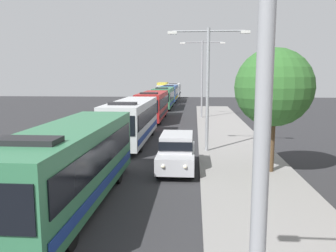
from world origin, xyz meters
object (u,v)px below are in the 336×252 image
at_px(bus_lead, 71,163).
at_px(box_truck_oncoming, 163,88).
at_px(streetlamp_near, 265,74).
at_px(bus_fourth_in_line, 164,97).
at_px(bus_rear, 170,93).
at_px(streetlamp_far, 202,72).
at_px(white_suv, 177,150).
at_px(bus_tail_end, 174,90).
at_px(streetlamp_mid, 208,77).
at_px(bus_middle, 153,105).
at_px(bus_second_in_line, 132,119).
at_px(roadside_tree, 274,87).

relative_size(bus_lead, box_truck_oncoming, 1.37).
bearing_deg(streetlamp_near, bus_lead, 123.48).
relative_size(bus_fourth_in_line, bus_rear, 1.01).
bearing_deg(streetlamp_far, bus_lead, -101.23).
bearing_deg(bus_fourth_in_line, streetlamp_far, -65.78).
relative_size(bus_rear, streetlamp_far, 1.24).
bearing_deg(bus_fourth_in_line, white_suv, -83.76).
bearing_deg(streetlamp_near, bus_tail_end, 94.20).
bearing_deg(bus_lead, streetlamp_mid, 60.41).
bearing_deg(bus_lead, box_truck_oncoming, 92.61).
xyz_separation_m(bus_lead, bus_middle, (0.00, 25.57, 0.00)).
bearing_deg(bus_middle, box_truck_oncoming, 94.02).
xyz_separation_m(bus_second_in_line, bus_tail_end, (0.00, 52.58, 0.00)).
distance_m(bus_rear, streetlamp_far, 25.55).
xyz_separation_m(bus_tail_end, box_truck_oncoming, (-3.30, 7.23, 0.02)).
height_order(bus_second_in_line, roadside_tree, roadside_tree).
height_order(bus_fourth_in_line, streetlamp_mid, streetlamp_mid).
bearing_deg(bus_middle, streetlamp_mid, -71.43).
bearing_deg(streetlamp_mid, white_suv, -112.36).
bearing_deg(bus_fourth_in_line, box_truck_oncoming, 95.65).
bearing_deg(bus_fourth_in_line, bus_tail_end, 90.00).
relative_size(bus_rear, bus_tail_end, 0.91).
bearing_deg(box_truck_oncoming, streetlamp_mid, -82.14).
xyz_separation_m(bus_fourth_in_line, roadside_tree, (8.43, -34.23, 2.65)).
relative_size(bus_rear, streetlamp_mid, 1.39).
bearing_deg(bus_fourth_in_line, streetlamp_mid, -79.69).
xyz_separation_m(bus_fourth_in_line, box_truck_oncoming, (-3.30, 33.36, 0.02)).
distance_m(white_suv, streetlamp_far, 22.29).
xyz_separation_m(streetlamp_near, streetlamp_far, (0.00, 35.34, 0.38)).
bearing_deg(bus_tail_end, streetlamp_far, -81.94).
distance_m(bus_second_in_line, bus_middle, 12.85).
relative_size(bus_lead, bus_rear, 1.01).
height_order(white_suv, streetlamp_near, streetlamp_near).
bearing_deg(bus_rear, white_suv, -85.45).
bearing_deg(box_truck_oncoming, streetlamp_near, -83.85).
bearing_deg(bus_second_in_line, streetlamp_near, -75.51).
relative_size(bus_second_in_line, box_truck_oncoming, 1.37).
height_order(bus_middle, roadside_tree, roadside_tree).
distance_m(bus_second_in_line, bus_fourth_in_line, 26.45).
height_order(bus_rear, white_suv, bus_rear).
bearing_deg(streetlamp_near, bus_rear, 95.14).
distance_m(bus_middle, streetlamp_near, 34.32).
xyz_separation_m(white_suv, box_truck_oncoming, (-7.00, 67.17, 0.68)).
bearing_deg(bus_middle, bus_rear, 90.00).
relative_size(bus_middle, box_truck_oncoming, 1.38).
distance_m(bus_tail_end, streetlamp_far, 38.68).
distance_m(bus_lead, streetlamp_mid, 11.37).
bearing_deg(bus_middle, white_suv, -79.63).
height_order(bus_second_in_line, white_suv, bus_second_in_line).
bearing_deg(roadside_tree, streetlamp_far, 97.76).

